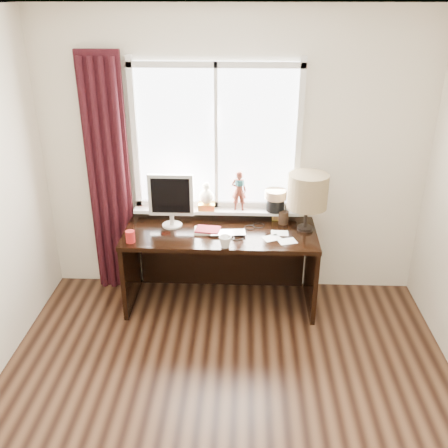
{
  "coord_description": "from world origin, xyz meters",
  "views": [
    {
      "loc": [
        0.11,
        -2.33,
        2.68
      ],
      "look_at": [
        -0.05,
        1.25,
        1.0
      ],
      "focal_mm": 40.0,
      "sensor_mm": 36.0,
      "label": 1
    }
  ],
  "objects_px": {
    "table_lamp": "(308,192)",
    "mug": "(225,241)",
    "red_cup": "(130,237)",
    "desk": "(221,250)",
    "laptop": "(228,233)",
    "monitor": "(171,197)"
  },
  "relations": [
    {
      "from": "monitor",
      "to": "mug",
      "type": "bearing_deg",
      "value": -38.34
    },
    {
      "from": "red_cup",
      "to": "desk",
      "type": "distance_m",
      "value": 0.87
    },
    {
      "from": "monitor",
      "to": "table_lamp",
      "type": "height_order",
      "value": "table_lamp"
    },
    {
      "from": "red_cup",
      "to": "monitor",
      "type": "relative_size",
      "value": 0.21
    },
    {
      "from": "desk",
      "to": "table_lamp",
      "type": "relative_size",
      "value": 3.27
    },
    {
      "from": "monitor",
      "to": "table_lamp",
      "type": "relative_size",
      "value": 0.94
    },
    {
      "from": "desk",
      "to": "mug",
      "type": "bearing_deg",
      "value": -81.8
    },
    {
      "from": "table_lamp",
      "to": "monitor",
      "type": "bearing_deg",
      "value": 178.5
    },
    {
      "from": "table_lamp",
      "to": "desk",
      "type": "bearing_deg",
      "value": 177.55
    },
    {
      "from": "desk",
      "to": "table_lamp",
      "type": "height_order",
      "value": "table_lamp"
    },
    {
      "from": "laptop",
      "to": "red_cup",
      "type": "distance_m",
      "value": 0.84
    },
    {
      "from": "table_lamp",
      "to": "mug",
      "type": "bearing_deg",
      "value": -152.47
    },
    {
      "from": "laptop",
      "to": "red_cup",
      "type": "xyz_separation_m",
      "value": [
        -0.82,
        -0.18,
        0.04
      ]
    },
    {
      "from": "mug",
      "to": "red_cup",
      "type": "relative_size",
      "value": 1.03
    },
    {
      "from": "laptop",
      "to": "table_lamp",
      "type": "distance_m",
      "value": 0.77
    },
    {
      "from": "monitor",
      "to": "table_lamp",
      "type": "bearing_deg",
      "value": -1.5
    },
    {
      "from": "laptop",
      "to": "table_lamp",
      "type": "relative_size",
      "value": 0.59
    },
    {
      "from": "red_cup",
      "to": "desk",
      "type": "bearing_deg",
      "value": 24.25
    },
    {
      "from": "mug",
      "to": "desk",
      "type": "bearing_deg",
      "value": 98.2
    },
    {
      "from": "mug",
      "to": "desk",
      "type": "xyz_separation_m",
      "value": [
        -0.06,
        0.39,
        -0.3
      ]
    },
    {
      "from": "red_cup",
      "to": "table_lamp",
      "type": "relative_size",
      "value": 0.2
    },
    {
      "from": "mug",
      "to": "red_cup",
      "type": "bearing_deg",
      "value": 175.91
    }
  ]
}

